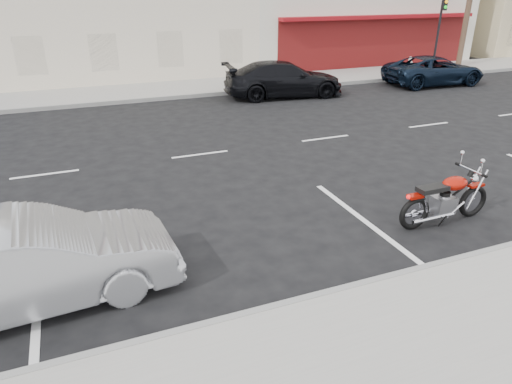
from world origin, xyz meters
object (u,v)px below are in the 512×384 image
fire_hydrant (410,63)px  motorcycle (475,194)px  suv_far (434,70)px  sedan_silver (29,263)px  car_far (284,79)px  traffic_light (441,22)px

fire_hydrant → motorcycle: 17.27m
fire_hydrant → suv_far: suv_far is taller
sedan_silver → car_far: 14.62m
traffic_light → car_far: size_ratio=0.76×
traffic_light → fire_hydrant: traffic_light is taller
motorcycle → suv_far: 14.25m
fire_hydrant → car_far: (-8.71, -2.65, 0.20)m
motorcycle → car_far: bearing=84.1°
motorcycle → suv_far: suv_far is taller
fire_hydrant → car_far: car_far is taller
traffic_light → suv_far: bearing=-131.9°
traffic_light → motorcycle: bearing=-129.0°
sedan_silver → car_far: bearing=-43.4°
sedan_silver → motorcycle: bearing=-95.7°
motorcycle → suv_far: (8.82, 11.20, 0.18)m
fire_hydrant → motorcycle: size_ratio=0.34×
fire_hydrant → sedan_silver: bearing=-142.2°
sedan_silver → suv_far: sedan_silver is taller
motorcycle → suv_far: bearing=51.6°
sedan_silver → car_far: (9.28, 11.30, 0.04)m
traffic_light → suv_far: (-2.54, -2.82, -1.89)m
traffic_light → motorcycle: traffic_light is taller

